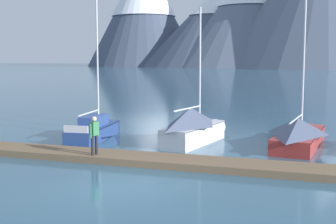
{
  "coord_description": "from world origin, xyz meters",
  "views": [
    {
      "loc": [
        5.76,
        -14.34,
        4.5
      ],
      "look_at": [
        0.0,
        6.0,
        2.0
      ],
      "focal_mm": 48.92,
      "sensor_mm": 36.0,
      "label": 1
    }
  ],
  "objects_px": {
    "sailboat_mid_dock_starboard": "(300,132)",
    "person_on_dock": "(94,133)",
    "sailboat_mid_dock_port": "(195,126)",
    "sailboat_second_berth": "(96,128)"
  },
  "relations": [
    {
      "from": "sailboat_mid_dock_starboard",
      "to": "person_on_dock",
      "type": "xyz_separation_m",
      "value": [
        -8.62,
        -6.12,
        0.54
      ]
    },
    {
      "from": "sailboat_mid_dock_port",
      "to": "sailboat_mid_dock_starboard",
      "type": "bearing_deg",
      "value": 6.91
    },
    {
      "from": "sailboat_mid_dock_starboard",
      "to": "sailboat_mid_dock_port",
      "type": "bearing_deg",
      "value": -173.09
    },
    {
      "from": "sailboat_second_berth",
      "to": "person_on_dock",
      "type": "height_order",
      "value": "sailboat_second_berth"
    },
    {
      "from": "sailboat_second_berth",
      "to": "person_on_dock",
      "type": "bearing_deg",
      "value": -65.84
    },
    {
      "from": "sailboat_second_berth",
      "to": "sailboat_mid_dock_port",
      "type": "bearing_deg",
      "value": -0.77
    },
    {
      "from": "sailboat_second_berth",
      "to": "sailboat_mid_dock_starboard",
      "type": "distance_m",
      "value": 11.12
    },
    {
      "from": "sailboat_mid_dock_starboard",
      "to": "person_on_dock",
      "type": "relative_size",
      "value": 5.04
    },
    {
      "from": "sailboat_mid_dock_port",
      "to": "sailboat_mid_dock_starboard",
      "type": "height_order",
      "value": "sailboat_mid_dock_starboard"
    },
    {
      "from": "sailboat_mid_dock_port",
      "to": "person_on_dock",
      "type": "relative_size",
      "value": 4.24
    }
  ]
}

